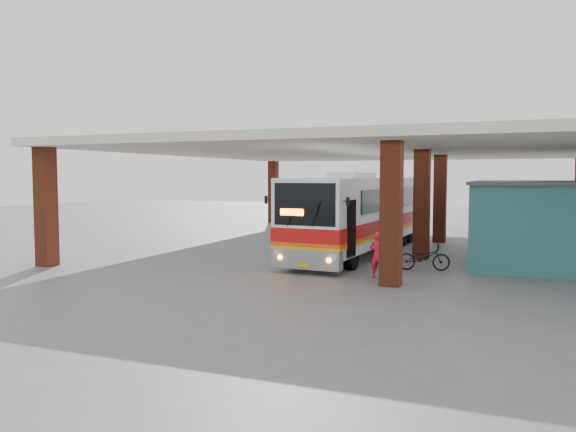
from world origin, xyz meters
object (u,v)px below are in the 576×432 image
(pedestrian, at_px, (378,255))
(red_chair, at_px, (481,241))
(coach_bus, at_px, (359,214))
(motorcycle, at_px, (424,257))

(pedestrian, xyz_separation_m, red_chair, (2.73, 8.59, -0.38))
(pedestrian, distance_m, red_chair, 9.02)
(red_chair, bearing_deg, coach_bus, -126.15)
(motorcycle, bearing_deg, red_chair, -26.35)
(motorcycle, relative_size, pedestrian, 1.19)
(motorcycle, bearing_deg, coach_bus, 31.17)
(motorcycle, height_order, pedestrian, pedestrian)
(pedestrian, height_order, red_chair, pedestrian)
(motorcycle, xyz_separation_m, pedestrian, (-1.17, -2.03, 0.28))
(motorcycle, distance_m, red_chair, 6.74)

